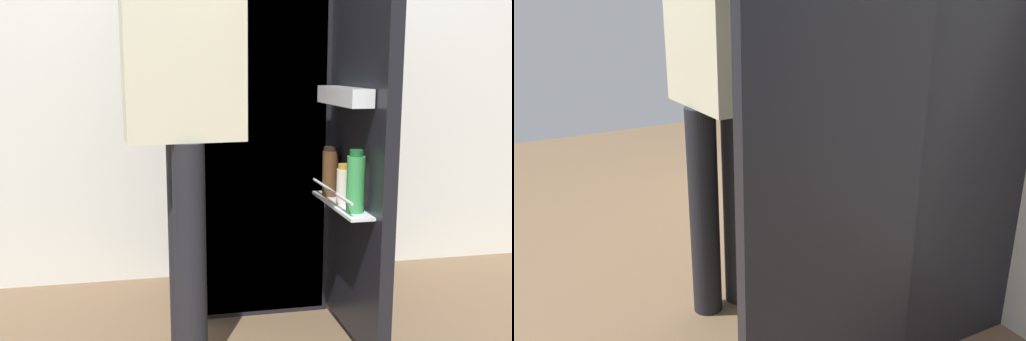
# 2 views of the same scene
# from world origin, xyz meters

# --- Properties ---
(refrigerator) EXTENTS (0.68, 1.19, 1.80)m
(refrigerator) POSITION_xyz_m (0.03, 0.48, 0.90)
(refrigerator) COLOR black
(refrigerator) RESTS_ON ground_plane
(person) EXTENTS (0.60, 0.74, 1.77)m
(person) POSITION_xyz_m (-0.36, -0.11, 1.07)
(person) COLOR black
(person) RESTS_ON ground_plane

